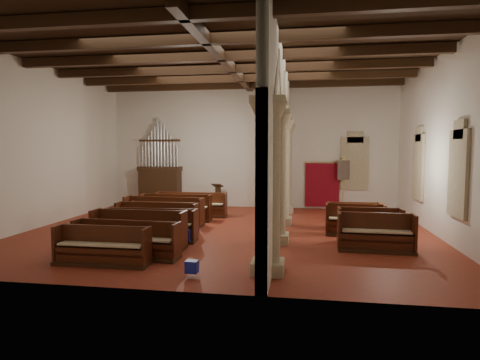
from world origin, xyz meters
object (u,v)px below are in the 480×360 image
object	(u,v)px
processional_banner	(343,193)
aisle_pew_0	(376,238)
lectern	(218,198)
nave_pew_0	(102,252)
pipe_organ	(160,179)

from	to	relation	value
processional_banner	aisle_pew_0	size ratio (longest dim) A/B	1.20
lectern	nave_pew_0	distance (m)	9.98
lectern	processional_banner	size ratio (longest dim) A/B	0.47
lectern	aisle_pew_0	distance (m)	9.72
lectern	aisle_pew_0	size ratio (longest dim) A/B	0.57
processional_banner	nave_pew_0	xyz separation A→B (m)	(-6.82, -9.95, -0.50)
lectern	processional_banner	distance (m)	5.99
nave_pew_0	processional_banner	bearing A→B (deg)	55.63
lectern	nave_pew_0	bearing A→B (deg)	-81.96
lectern	processional_banner	world-z (taller)	processional_banner
pipe_organ	processional_banner	world-z (taller)	pipe_organ
pipe_organ	lectern	xyz separation A→B (m)	(2.97, -0.01, -0.87)
pipe_organ	aisle_pew_0	size ratio (longest dim) A/B	2.07
aisle_pew_0	processional_banner	bearing A→B (deg)	93.59
pipe_organ	nave_pew_0	world-z (taller)	pipe_organ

